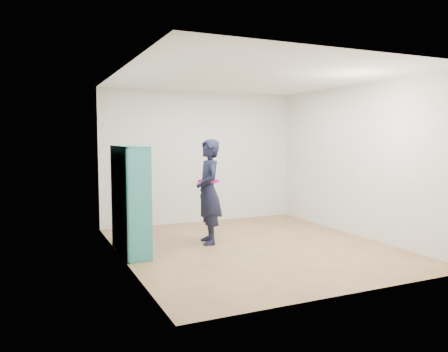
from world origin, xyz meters
name	(u,v)px	position (x,y,z in m)	size (l,w,h in m)	color
floor	(254,247)	(0.00, 0.00, 0.00)	(4.50, 4.50, 0.00)	brown
ceiling	(255,77)	(0.00, 0.00, 2.60)	(4.50, 4.50, 0.00)	white
wall_left	(123,167)	(-2.00, 0.00, 1.30)	(0.02, 4.50, 2.60)	silver
wall_right	(357,161)	(2.00, 0.00, 1.30)	(0.02, 4.50, 2.60)	silver
wall_back	(201,157)	(0.00, 2.25, 1.30)	(4.00, 0.02, 2.60)	silver
wall_front	(355,175)	(0.00, -2.25, 1.30)	(4.00, 0.02, 2.60)	silver
bookshelf	(129,201)	(-1.84, 0.44, 0.77)	(0.34, 1.18, 1.57)	teal
person	(209,191)	(-0.55, 0.51, 0.84)	(0.49, 0.67, 1.67)	black
smartphone	(198,185)	(-0.70, 0.61, 0.94)	(0.02, 0.09, 0.13)	silver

